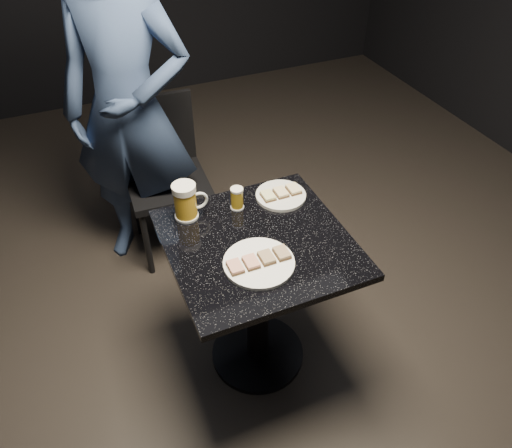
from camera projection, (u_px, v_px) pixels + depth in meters
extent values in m
plane|color=black|center=(258.00, 354.00, 2.43)|extent=(6.00, 6.00, 0.00)
cylinder|color=white|center=(259.00, 263.00, 1.84)|extent=(0.27, 0.27, 0.01)
cylinder|color=silver|center=(281.00, 195.00, 2.15)|extent=(0.22, 0.22, 0.01)
imported|color=navy|center=(129.00, 111.00, 2.43)|extent=(0.79, 0.70, 1.80)
cylinder|color=black|center=(258.00, 353.00, 2.42)|extent=(0.44, 0.44, 0.03)
cylinder|color=black|center=(258.00, 304.00, 2.19)|extent=(0.10, 0.10, 0.69)
cube|color=black|center=(258.00, 244.00, 1.95)|extent=(0.70, 0.70, 0.03)
cylinder|color=silver|center=(187.00, 215.00, 2.05)|extent=(0.10, 0.10, 0.01)
cylinder|color=gold|center=(185.00, 203.00, 2.01)|extent=(0.09, 0.09, 0.12)
cylinder|color=white|center=(184.00, 188.00, 1.96)|extent=(0.10, 0.10, 0.03)
torus|color=white|center=(199.00, 201.00, 2.01)|extent=(0.08, 0.01, 0.08)
cylinder|color=silver|center=(237.00, 207.00, 2.10)|extent=(0.06, 0.06, 0.01)
cylinder|color=#B98F1E|center=(237.00, 199.00, 2.07)|extent=(0.05, 0.05, 0.08)
cylinder|color=white|center=(237.00, 190.00, 2.04)|extent=(0.05, 0.05, 0.01)
cube|color=black|center=(168.00, 184.00, 2.74)|extent=(0.45, 0.45, 0.04)
cylinder|color=black|center=(147.00, 244.00, 2.71)|extent=(0.03, 0.03, 0.43)
cylinder|color=black|center=(211.00, 229.00, 2.81)|extent=(0.03, 0.03, 0.43)
cylinder|color=black|center=(136.00, 205.00, 2.97)|extent=(0.03, 0.03, 0.43)
cylinder|color=black|center=(195.00, 193.00, 3.07)|extent=(0.03, 0.03, 0.43)
cube|color=black|center=(155.00, 132.00, 2.74)|extent=(0.43, 0.06, 0.43)
cube|color=#4C3521|center=(235.00, 268.00, 1.80)|extent=(0.05, 0.07, 0.01)
cube|color=tan|center=(235.00, 266.00, 1.80)|extent=(0.05, 0.07, 0.01)
cube|color=#4C3521|center=(251.00, 263.00, 1.82)|extent=(0.05, 0.07, 0.01)
cube|color=tan|center=(251.00, 261.00, 1.82)|extent=(0.05, 0.07, 0.01)
cube|color=#4C3521|center=(267.00, 258.00, 1.84)|extent=(0.05, 0.07, 0.01)
cube|color=#8C7251|center=(267.00, 256.00, 1.83)|extent=(0.05, 0.07, 0.01)
cube|color=#4C3521|center=(282.00, 254.00, 1.86)|extent=(0.05, 0.07, 0.01)
cube|color=#8C7251|center=(282.00, 252.00, 1.85)|extent=(0.05, 0.07, 0.01)
cube|color=#4C3521|center=(268.00, 197.00, 2.13)|extent=(0.05, 0.07, 0.01)
cube|color=#D1D184|center=(268.00, 195.00, 2.12)|extent=(0.05, 0.07, 0.01)
cube|color=#4C3521|center=(281.00, 193.00, 2.14)|extent=(0.05, 0.07, 0.01)
cube|color=beige|center=(281.00, 191.00, 2.14)|extent=(0.05, 0.07, 0.01)
cube|color=#4C3521|center=(294.00, 190.00, 2.16)|extent=(0.05, 0.07, 0.01)
cube|color=beige|center=(294.00, 188.00, 2.16)|extent=(0.05, 0.07, 0.01)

